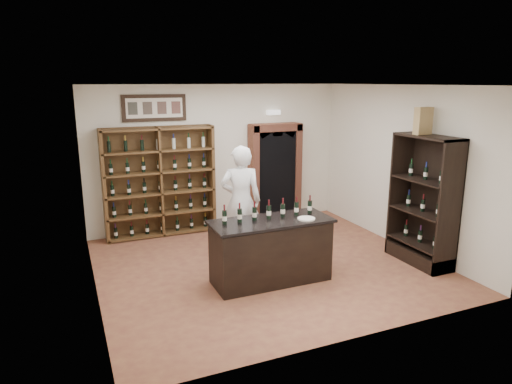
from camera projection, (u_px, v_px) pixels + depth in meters
floor at (266, 265)px, 7.79m from camera, size 5.50×5.50×0.00m
ceiling at (267, 85)px, 7.08m from camera, size 5.50×5.50×0.00m
wall_back at (218, 157)px, 9.67m from camera, size 5.50×0.04×3.00m
wall_left at (89, 195)px, 6.39m from camera, size 0.04×5.00×3.00m
wall_right at (401, 167)px, 8.49m from camera, size 0.04×5.00×3.00m
wine_shelf at (160, 182)px, 9.12m from camera, size 2.20×0.38×2.20m
framed_picture at (154, 108)px, 8.90m from camera, size 1.25×0.04×0.52m
arched_doorway at (275, 170)px, 10.08m from camera, size 1.17×0.35×2.17m
emergency_light at (273, 112)px, 9.86m from camera, size 0.30×0.10×0.10m
tasting_counter at (271, 251)px, 7.06m from camera, size 1.88×0.78×1.00m
counter_bottle_0 at (224, 217)px, 6.72m from camera, size 0.07×0.07×0.30m
counter_bottle_1 at (240, 215)px, 6.81m from camera, size 0.07×0.07×0.30m
counter_bottle_2 at (254, 214)px, 6.90m from camera, size 0.07×0.07×0.30m
counter_bottle_3 at (269, 212)px, 7.00m from camera, size 0.07×0.07×0.30m
counter_bottle_4 at (283, 210)px, 7.09m from camera, size 0.07×0.07×0.30m
counter_bottle_5 at (296, 209)px, 7.18m from camera, size 0.07×0.07×0.30m
counter_bottle_6 at (310, 207)px, 7.27m from camera, size 0.07×0.07×0.30m
side_cabinet at (423, 220)px, 7.77m from camera, size 0.48×1.20×2.20m
shopkeeper at (241, 201)px, 8.07m from camera, size 0.84×0.67×1.99m
plate at (306, 219)px, 6.97m from camera, size 0.27×0.27×0.02m
wine_crate at (423, 121)px, 7.50m from camera, size 0.33×0.16×0.45m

